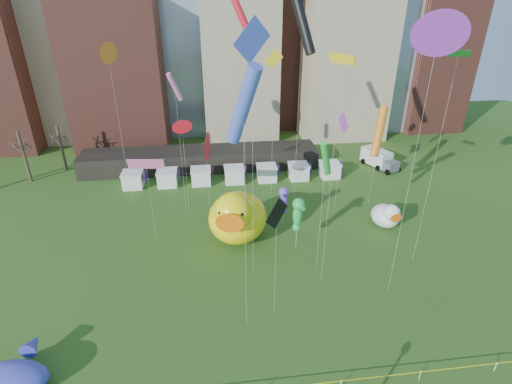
{
  "coord_description": "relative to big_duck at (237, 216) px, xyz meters",
  "views": [
    {
      "loc": [
        -2.3,
        -17.49,
        25.13
      ],
      "look_at": [
        0.92,
        8.39,
        12.0
      ],
      "focal_mm": 27.0,
      "sensor_mm": 36.0,
      "label": 1
    }
  ],
  "objects": [
    {
      "name": "kite_0",
      "position": [
        -5.66,
        6.16,
        8.71
      ],
      "size": [
        1.57,
        0.73,
        12.78
      ],
      "color": "silver",
      "rests_on": "ground"
    },
    {
      "name": "kite_15",
      "position": [
        13.49,
        -10.78,
        19.76
      ],
      "size": [
        3.09,
        0.6,
        24.55
      ],
      "color": "silver",
      "rests_on": "ground"
    },
    {
      "name": "kite_9",
      "position": [
        -9.41,
        1.35,
        6.25
      ],
      "size": [
        3.93,
        1.03,
        10.09
      ],
      "color": "silver",
      "rests_on": "ground"
    },
    {
      "name": "kite_7",
      "position": [
        13.75,
        6.58,
        8.22
      ],
      "size": [
        0.44,
        2.6,
        12.93
      ],
      "color": "silver",
      "rests_on": "ground"
    },
    {
      "name": "small_duck",
      "position": [
        18.29,
        0.8,
        -1.65
      ],
      "size": [
        3.53,
        4.59,
        3.45
      ],
      "rotation": [
        0.0,
        0.0,
        0.07
      ],
      "color": "white",
      "rests_on": "ground"
    },
    {
      "name": "kite_5",
      "position": [
        1.09,
        -6.35,
        18.76
      ],
      "size": [
        3.08,
        1.75,
        24.09
      ],
      "color": "silver",
      "rests_on": "ground"
    },
    {
      "name": "kite_3",
      "position": [
        18.41,
        -6.12,
        17.37
      ],
      "size": [
        1.7,
        0.97,
        21.36
      ],
      "color": "silver",
      "rests_on": "ground"
    },
    {
      "name": "vendor_tents",
      "position": [
        0.84,
        16.04,
        -2.13
      ],
      "size": [
        33.24,
        2.8,
        2.4
      ],
      "color": "white",
      "rests_on": "ground"
    },
    {
      "name": "pavilion",
      "position": [
        -4.18,
        22.04,
        -1.63
      ],
      "size": [
        38.0,
        6.0,
        3.2
      ],
      "primitive_type": "cube",
      "color": "black",
      "rests_on": "ground"
    },
    {
      "name": "bare_trees",
      "position": [
        -30.35,
        20.59,
        0.78
      ],
      "size": [
        8.44,
        6.44,
        8.5
      ],
      "color": "#382B21",
      "rests_on": "ground"
    },
    {
      "name": "kite_1",
      "position": [
        -6.16,
        7.58,
        12.95
      ],
      "size": [
        1.86,
        1.69,
        17.88
      ],
      "color": "silver",
      "rests_on": "ground"
    },
    {
      "name": "seahorse_purple",
      "position": [
        5.77,
        2.18,
        0.73
      ],
      "size": [
        1.58,
        1.76,
        5.44
      ],
      "rotation": [
        0.0,
        0.0,
        -0.42
      ],
      "color": "silver",
      "rests_on": "ground"
    },
    {
      "name": "kite_10",
      "position": [
        7.79,
        5.53,
        19.57
      ],
      "size": [
        2.99,
        3.66,
        25.97
      ],
      "color": "silver",
      "rests_on": "ground"
    },
    {
      "name": "kite_6",
      "position": [
        18.46,
        6.5,
        7.12
      ],
      "size": [
        2.83,
        3.57,
        13.4
      ],
      "color": "silver",
      "rests_on": "ground"
    },
    {
      "name": "kite_16",
      "position": [
        1.64,
        6.89,
        19.88
      ],
      "size": [
        2.81,
        1.62,
        25.44
      ],
      "color": "silver",
      "rests_on": "ground"
    },
    {
      "name": "kite_2",
      "position": [
        2.28,
        -12.11,
        6.93
      ],
      "size": [
        2.02,
        1.67,
        11.59
      ],
      "color": "silver",
      "rests_on": "ground"
    },
    {
      "name": "kite_12",
      "position": [
        4.35,
        2.81,
        15.66
      ],
      "size": [
        1.95,
        0.19,
        20.69
      ],
      "color": "silver",
      "rests_on": "ground"
    },
    {
      "name": "kite_11",
      "position": [
        7.81,
        -5.97,
        8.91
      ],
      "size": [
        1.86,
        2.04,
        13.98
      ],
      "color": "silver",
      "rests_on": "ground"
    },
    {
      "name": "kite_13",
      "position": [
        -0.27,
        -13.12,
        15.78
      ],
      "size": [
        2.63,
        3.23,
        21.8
      ],
      "color": "silver",
      "rests_on": "ground"
    },
    {
      "name": "box_truck",
      "position": [
        25.07,
        19.03,
        -1.8
      ],
      "size": [
        4.71,
        6.99,
        2.8
      ],
      "rotation": [
        0.0,
        0.0,
        0.4
      ],
      "color": "silver",
      "rests_on": "ground"
    },
    {
      "name": "seahorse_green",
      "position": [
        6.42,
        -2.35,
        1.38
      ],
      "size": [
        1.68,
        1.93,
        6.3
      ],
      "rotation": [
        0.0,
        0.0,
        0.28
      ],
      "color": "silver",
      "rests_on": "ground"
    },
    {
      "name": "skyline",
      "position": [
        2.07,
        41.11,
        18.21
      ],
      "size": [
        101.0,
        23.0,
        68.0
      ],
      "color": "brown",
      "rests_on": "ground"
    },
    {
      "name": "big_duck",
      "position": [
        0.0,
        0.0,
        0.0
      ],
      "size": [
        8.38,
        9.89,
        7.04
      ],
      "rotation": [
        0.0,
        0.0,
        -0.25
      ],
      "color": "yellow",
      "rests_on": "ground"
    },
    {
      "name": "kite_14",
      "position": [
        -13.73,
        11.1,
        16.28
      ],
      "size": [
        1.08,
        2.4,
        20.76
      ],
      "color": "silver",
      "rests_on": "ground"
    },
    {
      "name": "kite_8",
      "position": [
        -3.05,
        3.34,
        7.21
      ],
      "size": [
        0.89,
        3.13,
        12.0
      ],
      "color": "silver",
      "rests_on": "ground"
    },
    {
      "name": "whale_inflatable",
      "position": [
        -17.35,
        -16.76,
        -2.19
      ],
      "size": [
        5.48,
        6.64,
        2.27
      ],
      "rotation": [
        0.0,
        0.0,
        -0.15
      ],
      "color": "#4D3EAA",
      "rests_on": "ground"
    },
    {
      "name": "kite_4",
      "position": [
        7.72,
        -8.14,
        17.58
      ],
      "size": [
        1.52,
        2.2,
        21.44
      ],
      "color": "silver",
      "rests_on": "ground"
    }
  ]
}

